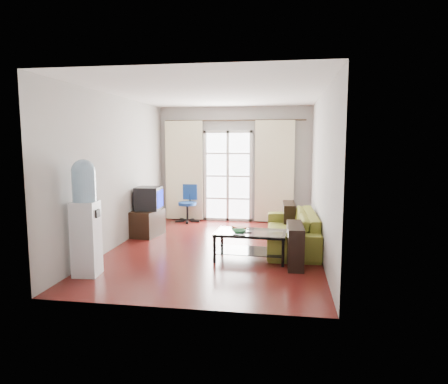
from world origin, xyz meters
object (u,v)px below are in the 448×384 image
object	(u,v)px
tv_stand	(147,223)
crt_tv	(148,198)
sofa	(291,229)
water_cooler	(85,215)
task_chair	(188,211)
coffee_table	(251,241)

from	to	relation	value
tv_stand	crt_tv	size ratio (longest dim) A/B	1.33
sofa	tv_stand	world-z (taller)	sofa
sofa	water_cooler	bearing A→B (deg)	-56.81
sofa	task_chair	distance (m)	3.08
tv_stand	crt_tv	world-z (taller)	crt_tv
coffee_table	water_cooler	xyz separation A→B (m)	(-2.22, -1.12, 0.57)
sofa	task_chair	world-z (taller)	task_chair
water_cooler	task_chair	bearing A→B (deg)	77.92
coffee_table	water_cooler	bearing A→B (deg)	-153.22
sofa	tv_stand	bearing A→B (deg)	-100.22
sofa	water_cooler	world-z (taller)	water_cooler
water_cooler	tv_stand	bearing A→B (deg)	84.46
task_chair	water_cooler	xyz separation A→B (m)	(-0.48, -3.96, 0.60)
crt_tv	tv_stand	bearing A→B (deg)	-93.36
sofa	crt_tv	distance (m)	2.93
sofa	crt_tv	size ratio (longest dim) A/B	4.14
tv_stand	water_cooler	world-z (taller)	water_cooler
water_cooler	sofa	bearing A→B (deg)	30.07
water_cooler	coffee_table	bearing A→B (deg)	21.60
sofa	tv_stand	size ratio (longest dim) A/B	3.12
coffee_table	tv_stand	xyz separation A→B (m)	(-2.21, 1.32, -0.03)
crt_tv	task_chair	bearing A→B (deg)	69.51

